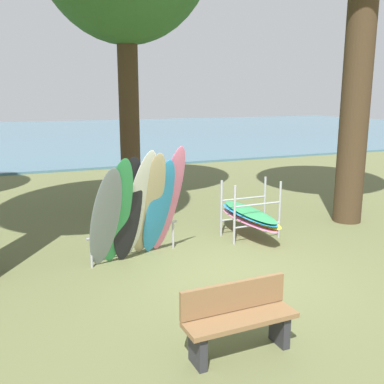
{
  "coord_description": "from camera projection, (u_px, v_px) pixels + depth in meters",
  "views": [
    {
      "loc": [
        -3.41,
        -6.41,
        3.04
      ],
      "look_at": [
        0.06,
        1.72,
        1.1
      ],
      "focal_mm": 41.35,
      "sensor_mm": 36.0,
      "label": 1
    }
  ],
  "objects": [
    {
      "name": "leaning_board_pile",
      "position": [
        139.0,
        209.0,
        7.97
      ],
      "size": [
        2.01,
        1.38,
        2.16
      ],
      "color": "gray",
      "rests_on": "ground"
    },
    {
      "name": "lake_water",
      "position": [
        50.0,
        134.0,
        34.55
      ],
      "size": [
        80.0,
        36.0,
        0.1
      ],
      "primitive_type": "cube",
      "color": "#477084",
      "rests_on": "ground"
    },
    {
      "name": "ground_plane",
      "position": [
        228.0,
        273.0,
        7.72
      ],
      "size": [
        80.0,
        80.0,
        0.0
      ],
      "primitive_type": "plane",
      "color": "#60663D"
    },
    {
      "name": "board_storage_rack",
      "position": [
        250.0,
        215.0,
        9.58
      ],
      "size": [
        1.15,
        2.11,
        1.25
      ],
      "color": "#9EA0A5",
      "rests_on": "ground"
    },
    {
      "name": "park_bench",
      "position": [
        238.0,
        317.0,
        5.26
      ],
      "size": [
        1.41,
        0.44,
        0.85
      ],
      "color": "#2D2D33",
      "rests_on": "ground"
    }
  ]
}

